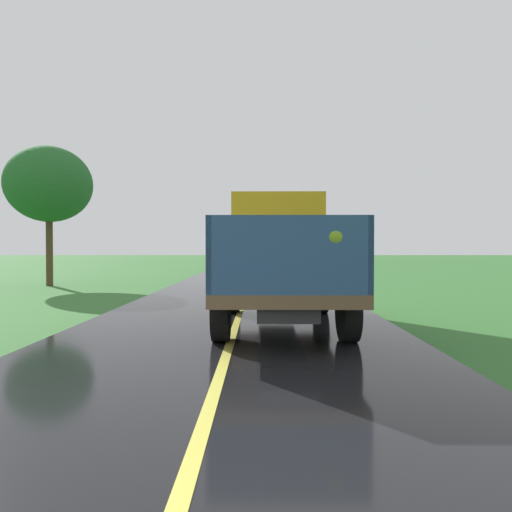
# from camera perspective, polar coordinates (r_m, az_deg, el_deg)

# --- Properties ---
(banana_truck_near) EXTENTS (2.38, 5.83, 2.80)m
(banana_truck_near) POSITION_cam_1_polar(r_m,az_deg,el_deg) (9.94, 2.81, 0.23)
(banana_truck_near) COLOR #2D2D30
(banana_truck_near) RESTS_ON road_surface
(roadside_tree_near_left) EXTENTS (3.57, 3.57, 5.94)m
(roadside_tree_near_left) POSITION_cam_1_polar(r_m,az_deg,el_deg) (21.57, -24.39, 8.11)
(roadside_tree_near_left) COLOR #4C3823
(roadside_tree_near_left) RESTS_ON ground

